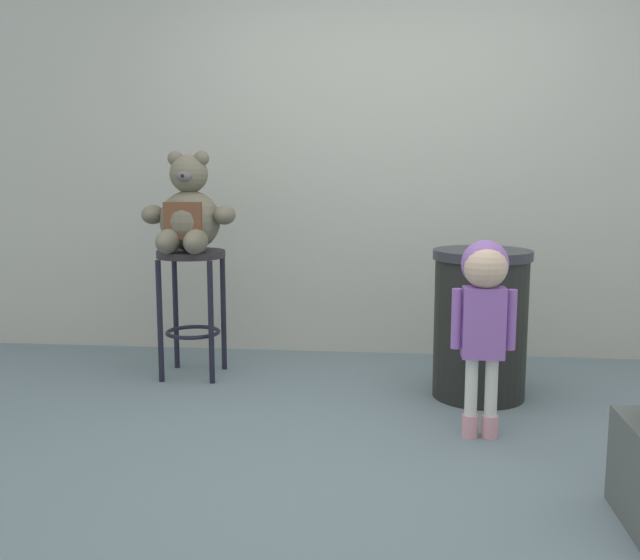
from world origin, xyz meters
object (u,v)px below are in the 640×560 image
(bar_stool_with_teddy, at_px, (192,286))
(child_walking, at_px, (484,296))
(trash_bin, at_px, (480,324))
(teddy_bear, at_px, (188,215))

(bar_stool_with_teddy, xyz_separation_m, child_walking, (1.58, -0.84, 0.12))
(bar_stool_with_teddy, bearing_deg, child_walking, -28.03)
(child_walking, distance_m, trash_bin, 0.65)
(child_walking, bearing_deg, bar_stool_with_teddy, 1.22)
(child_walking, bearing_deg, teddy_bear, 2.02)
(teddy_bear, xyz_separation_m, child_walking, (1.58, -0.81, -0.30))
(teddy_bear, height_order, child_walking, teddy_bear)
(bar_stool_with_teddy, relative_size, child_walking, 0.83)
(teddy_bear, bearing_deg, child_walking, -27.24)
(teddy_bear, relative_size, child_walking, 0.63)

